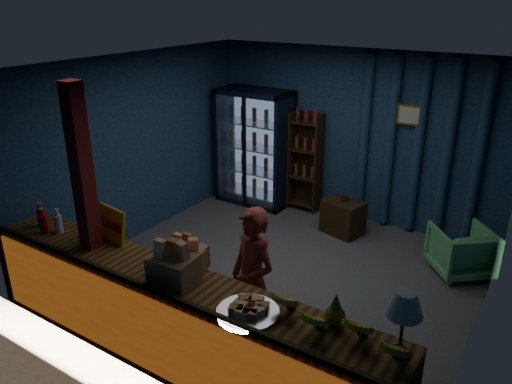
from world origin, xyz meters
TOP-DOWN VIEW (x-y plane):
  - ground at (0.00, 0.00)m, footprint 4.60×4.60m
  - room_walls at (0.00, 0.00)m, footprint 4.60×4.60m
  - counter at (0.00, -1.91)m, footprint 4.40×0.57m
  - support_post at (-1.05, -1.90)m, footprint 0.16×0.16m
  - beverage_cooler at (-1.55, 1.92)m, footprint 1.20×0.62m
  - bottle_shelf at (-0.70, 2.06)m, footprint 0.50×0.28m
  - curtain_folds at (1.00, 2.14)m, footprint 1.74×0.14m
  - framed_picture at (0.85, 2.10)m, footprint 0.36×0.04m
  - shopkeeper at (0.46, -1.27)m, footprint 0.62×0.50m
  - green_chair at (1.90, 1.31)m, footprint 0.95×0.95m
  - side_table at (0.20, 1.54)m, footprint 0.64×0.53m
  - yellow_sign at (-0.99, -1.68)m, footprint 0.44×0.15m
  - soda_bottles at (-1.73, -1.91)m, footprint 0.37×0.17m
  - snack_box_left at (0.09, -1.95)m, footprint 0.41×0.35m
  - snack_box_centre at (0.05, -1.73)m, footprint 0.39×0.35m
  - pastry_tray at (0.90, -1.99)m, footprint 0.51×0.51m
  - banana_bunches at (1.60, -1.83)m, footprint 1.18×0.33m
  - table_lamp at (2.05, -1.80)m, footprint 0.26×0.26m
  - pineapple at (1.53, -1.75)m, footprint 0.16×0.16m

SIDE VIEW (x-z plane):
  - ground at x=0.00m, z-range 0.00..0.00m
  - side_table at x=0.20m, z-range -0.05..0.56m
  - green_chair at x=1.90m, z-range 0.00..0.62m
  - counter at x=0.00m, z-range -0.02..0.97m
  - shopkeeper at x=0.46m, z-range 0.00..1.48m
  - bottle_shelf at x=-0.70m, z-range -0.01..1.59m
  - beverage_cooler at x=-1.55m, z-range -0.02..1.88m
  - pastry_tray at x=0.90m, z-range 0.94..1.02m
  - banana_bunches at x=1.60m, z-range 0.95..1.14m
  - soda_bottles at x=-1.73m, z-range 0.92..1.20m
  - pineapple at x=1.53m, z-range 0.93..1.20m
  - snack_box_centre at x=0.05m, z-range 0.90..1.25m
  - snack_box_left at x=0.09m, z-range 0.89..1.30m
  - yellow_sign at x=-0.99m, z-range 0.95..1.30m
  - support_post at x=-1.05m, z-range 0.00..2.60m
  - curtain_folds at x=1.00m, z-range 0.05..2.55m
  - table_lamp at x=2.05m, z-range 1.09..1.60m
  - room_walls at x=0.00m, z-range -0.73..3.87m
  - framed_picture at x=0.85m, z-range 1.61..1.89m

